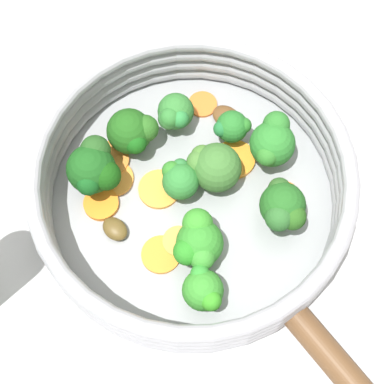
{
  "coord_description": "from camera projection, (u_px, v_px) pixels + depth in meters",
  "views": [
    {
      "loc": [
        -0.12,
        -0.21,
        0.57
      ],
      "look_at": [
        0.0,
        0.0,
        0.03
      ],
      "focal_mm": 60.0,
      "sensor_mm": 36.0,
      "label": 1
    }
  ],
  "objects": [
    {
      "name": "broccoli_floret_2",
      "position": [
        132.0,
        132.0,
        0.6
      ],
      "size": [
        0.05,
        0.05,
        0.05
      ],
      "color": "#8BAA5C",
      "rests_on": "skillet"
    },
    {
      "name": "skillet_rivet_right",
      "position": [
        310.0,
        281.0,
        0.57
      ],
      "size": [
        0.01,
        0.01,
        0.01
      ],
      "primitive_type": "sphere",
      "color": "#93939B",
      "rests_on": "skillet"
    },
    {
      "name": "broccoli_floret_1",
      "position": [
        179.0,
        179.0,
        0.58
      ],
      "size": [
        0.03,
        0.04,
        0.04
      ],
      "color": "#8BB264",
      "rests_on": "skillet"
    },
    {
      "name": "carrot_slice_6",
      "position": [
        235.0,
        159.0,
        0.62
      ],
      "size": [
        0.05,
        0.05,
        0.01
      ],
      "primitive_type": "cylinder",
      "rotation": [
        0.0,
        0.0,
        2.11
      ],
      "color": "orange",
      "rests_on": "skillet"
    },
    {
      "name": "carrot_slice_7",
      "position": [
        284.0,
        196.0,
        0.6
      ],
      "size": [
        0.03,
        0.03,
        0.01
      ],
      "primitive_type": "cylinder",
      "rotation": [
        0.0,
        0.0,
        3.13
      ],
      "color": "orange",
      "rests_on": "skillet"
    },
    {
      "name": "ground_plane",
      "position": [
        192.0,
        204.0,
        0.62
      ],
      "size": [
        4.0,
        4.0,
        0.0
      ],
      "primitive_type": "plane",
      "color": "#BABBBC"
    },
    {
      "name": "carrot_slice_0",
      "position": [
        203.0,
        104.0,
        0.64
      ],
      "size": [
        0.04,
        0.04,
        0.0
      ],
      "primitive_type": "cylinder",
      "rotation": [
        0.0,
        0.0,
        0.7
      ],
      "color": "orange",
      "rests_on": "skillet"
    },
    {
      "name": "skillet_rivet_left",
      "position": [
        253.0,
        326.0,
        0.55
      ],
      "size": [
        0.01,
        0.01,
        0.01
      ],
      "primitive_type": "sphere",
      "color": "#939696",
      "rests_on": "skillet"
    },
    {
      "name": "broccoli_floret_7",
      "position": [
        94.0,
        168.0,
        0.58
      ],
      "size": [
        0.05,
        0.05,
        0.05
      ],
      "color": "#8CA660",
      "rests_on": "skillet"
    },
    {
      "name": "skillet_rim_wall",
      "position": [
        192.0,
        185.0,
        0.58
      ],
      "size": [
        0.29,
        0.29,
        0.06
      ],
      "color": "#97979E",
      "rests_on": "skillet"
    },
    {
      "name": "broccoli_floret_8",
      "position": [
        272.0,
        142.0,
        0.59
      ],
      "size": [
        0.05,
        0.05,
        0.05
      ],
      "color": "#779460",
      "rests_on": "skillet"
    },
    {
      "name": "carrot_slice_1",
      "position": [
        161.0,
        255.0,
        0.58
      ],
      "size": [
        0.05,
        0.05,
        0.0
      ],
      "primitive_type": "cylinder",
      "rotation": [
        0.0,
        0.0,
        3.9
      ],
      "color": "orange",
      "rests_on": "skillet"
    },
    {
      "name": "broccoli_floret_0",
      "position": [
        175.0,
        114.0,
        0.61
      ],
      "size": [
        0.04,
        0.04,
        0.04
      ],
      "color": "#7AAB62",
      "rests_on": "skillet"
    },
    {
      "name": "mushroom_piece_0",
      "position": [
        227.0,
        117.0,
        0.63
      ],
      "size": [
        0.03,
        0.04,
        0.01
      ],
      "primitive_type": "ellipsoid",
      "rotation": [
        0.0,
        0.0,
        1.98
      ],
      "color": "brown",
      "rests_on": "skillet"
    },
    {
      "name": "broccoli_floret_6",
      "position": [
        203.0,
        290.0,
        0.54
      ],
      "size": [
        0.04,
        0.04,
        0.04
      ],
      "color": "#8AA860",
      "rests_on": "skillet"
    },
    {
      "name": "carrot_slice_8",
      "position": [
        179.0,
        241.0,
        0.58
      ],
      "size": [
        0.04,
        0.04,
        0.0
      ],
      "primitive_type": "cylinder",
      "rotation": [
        0.0,
        0.0,
        5.61
      ],
      "color": "#EB923F",
      "rests_on": "skillet"
    },
    {
      "name": "carrot_slice_4",
      "position": [
        114.0,
        179.0,
        0.61
      ],
      "size": [
        0.04,
        0.04,
        0.0
      ],
      "primitive_type": "cylinder",
      "rotation": [
        0.0,
        0.0,
        3.29
      ],
      "color": "orange",
      "rests_on": "skillet"
    },
    {
      "name": "carrot_slice_3",
      "position": [
        159.0,
        189.0,
        0.61
      ],
      "size": [
        0.05,
        0.05,
        0.0
      ],
      "primitive_type": "cylinder",
      "rotation": [
        0.0,
        0.0,
        1.13
      ],
      "color": "orange",
      "rests_on": "skillet"
    },
    {
      "name": "broccoli_floret_9",
      "position": [
        232.0,
        127.0,
        0.61
      ],
      "size": [
        0.04,
        0.03,
        0.04
      ],
      "color": "#689156",
      "rests_on": "skillet"
    },
    {
      "name": "broccoli_floret_3",
      "position": [
        213.0,
        166.0,
        0.59
      ],
      "size": [
        0.05,
        0.05,
        0.05
      ],
      "color": "#619049",
      "rests_on": "skillet"
    },
    {
      "name": "broccoli_floret_5",
      "position": [
        283.0,
        207.0,
        0.57
      ],
      "size": [
        0.04,
        0.05,
        0.05
      ],
      "color": "#80B563",
      "rests_on": "skillet"
    },
    {
      "name": "carrot_slice_2",
      "position": [
        101.0,
        204.0,
        0.6
      ],
      "size": [
        0.05,
        0.05,
        0.01
      ],
      "primitive_type": "cylinder",
      "rotation": [
        0.0,
        0.0,
        5.23
      ],
      "color": "orange",
      "rests_on": "skillet"
    },
    {
      "name": "carrot_slice_5",
      "position": [
        109.0,
        160.0,
        0.62
      ],
      "size": [
        0.05,
        0.05,
        0.01
      ],
      "primitive_type": "cylinder",
      "rotation": [
        0.0,
        0.0,
        0.59
      ],
      "color": "orange",
      "rests_on": "skillet"
    },
    {
      "name": "mushroom_piece_1",
      "position": [
        115.0,
        229.0,
        0.59
      ],
      "size": [
        0.03,
        0.03,
        0.01
      ],
      "primitive_type": "ellipsoid",
      "rotation": [
        0.0,
        0.0,
        1.86
      ],
      "color": "brown",
      "rests_on": "skillet"
    },
    {
      "name": "skillet",
      "position": [
        192.0,
        201.0,
        0.61
      ],
      "size": [
        0.28,
        0.28,
        0.01
      ],
      "primitive_type": "cylinder",
      "color": "#939699",
      "rests_on": "ground_plane"
    },
    {
      "name": "broccoli_floret_4",
      "position": [
        198.0,
        242.0,
        0.56
      ],
      "size": [
        0.05,
        0.05,
        0.05
      ],
      "color": "#6A934C",
      "rests_on": "skillet"
    }
  ]
}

